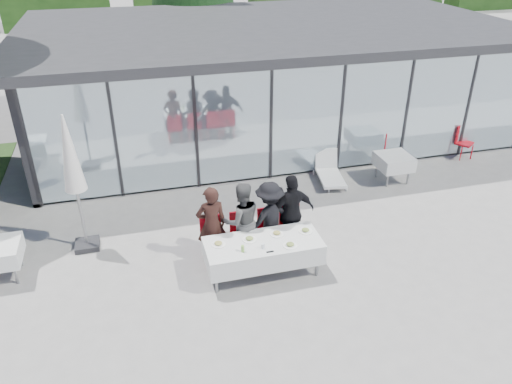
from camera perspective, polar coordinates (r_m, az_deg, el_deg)
ground at (r=10.07m, az=2.48°, el=-9.33°), size 90.00×90.00×0.00m
pavilion at (r=16.83m, az=0.87°, el=14.77°), size 14.80×8.80×3.44m
dining_table at (r=9.77m, az=0.82°, el=-6.72°), size 2.26×0.96×0.75m
diner_a at (r=10.01m, az=-5.10°, el=-3.73°), size 0.64×0.64×1.69m
diner_chair_a at (r=10.22m, az=-5.07°, el=-5.08°), size 0.44×0.44×0.97m
diner_b at (r=10.12m, az=-1.65°, el=-3.29°), size 0.85×0.85×1.68m
diner_chair_b at (r=10.32m, az=-1.68°, el=-4.60°), size 0.44×0.44×0.97m
diner_c at (r=10.26m, az=1.55°, el=-2.99°), size 1.32×1.32×1.61m
diner_chair_c at (r=10.44m, az=1.47°, el=-4.14°), size 0.44×0.44×0.97m
diner_d at (r=10.37m, az=4.09°, el=-2.37°), size 1.12×1.12×1.72m
diner_chair_d at (r=10.57m, az=3.96°, el=-3.76°), size 0.44×0.44×0.97m
plate_a at (r=9.57m, az=-4.33°, el=-5.91°), size 0.28×0.28×0.07m
plate_b at (r=9.68m, az=-0.75°, el=-5.38°), size 0.28×0.28×0.07m
plate_c at (r=9.85m, az=2.39°, el=-4.75°), size 0.28×0.28×0.07m
plate_d at (r=9.98m, az=5.68°, el=-4.40°), size 0.28×0.28×0.07m
plate_extra at (r=9.54m, az=3.92°, el=-6.04°), size 0.28×0.28×0.07m
juice_bottle at (r=9.34m, az=-1.53°, el=-6.49°), size 0.06×0.06×0.13m
drinking_glasses at (r=9.44m, az=0.79°, el=-6.20°), size 0.07×0.07×0.10m
folded_eyeglasses at (r=9.36m, az=1.62°, el=-6.84°), size 0.14×0.03×0.01m
spare_table_right at (r=13.74m, az=15.48°, el=3.35°), size 0.86×0.86×0.74m
spare_chair_a at (r=15.85m, az=22.45°, el=5.55°), size 0.61×0.61×0.97m
spare_chair_b at (r=14.79m, az=14.48°, el=5.26°), size 0.61×0.61×0.97m
market_umbrella at (r=10.45m, az=-20.35°, el=3.11°), size 0.50×0.50×3.00m
lounger at (r=13.55m, az=8.32°, el=2.38°), size 0.81×1.41×0.72m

